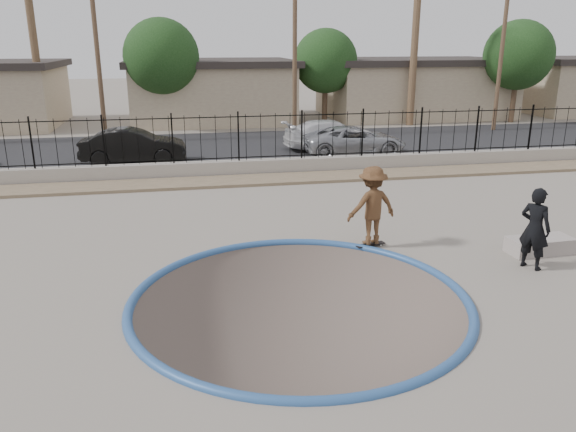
% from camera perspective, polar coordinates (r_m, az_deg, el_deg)
% --- Properties ---
extents(ground, '(120.00, 120.00, 2.20)m').
position_cam_1_polar(ground, '(24.13, -5.32, 2.49)').
color(ground, gray).
rests_on(ground, ground).
extents(bowl_pit, '(6.84, 6.84, 1.80)m').
position_cam_1_polar(bowl_pit, '(11.63, 1.20, -8.52)').
color(bowl_pit, '#53463F').
rests_on(bowl_pit, ground).
extents(coping_ring, '(7.04, 7.04, 0.20)m').
position_cam_1_polar(coping_ring, '(11.63, 1.20, -8.52)').
color(coping_ring, '#2A5089').
rests_on(coping_ring, ground).
extents(rock_strip, '(42.00, 1.60, 0.11)m').
position_cam_1_polar(rock_strip, '(21.15, -4.63, 3.60)').
color(rock_strip, '#877158').
rests_on(rock_strip, ground).
extents(retaining_wall, '(42.00, 0.45, 0.60)m').
position_cam_1_polar(retaining_wall, '(22.15, -4.97, 4.88)').
color(retaining_wall, gray).
rests_on(retaining_wall, ground).
extents(fence, '(40.00, 0.04, 1.80)m').
position_cam_1_polar(fence, '(21.93, -5.05, 7.95)').
color(fence, black).
rests_on(fence, retaining_wall).
extents(street, '(90.00, 8.00, 0.04)m').
position_cam_1_polar(street, '(28.75, -6.42, 7.17)').
color(street, black).
rests_on(street, ground).
extents(house_center, '(10.60, 8.60, 3.90)m').
position_cam_1_polar(house_center, '(37.91, -7.77, 12.57)').
color(house_center, tan).
rests_on(house_center, ground).
extents(house_east, '(12.60, 8.60, 3.90)m').
position_cam_1_polar(house_east, '(41.18, 12.57, 12.69)').
color(house_east, tan).
rests_on(house_east, ground).
extents(palm_mid, '(2.30, 2.30, 9.30)m').
position_cam_1_polar(palm_mid, '(36.10, -24.76, 18.47)').
color(palm_mid, brown).
rests_on(palm_mid, ground).
extents(palm_right, '(2.30, 2.30, 10.30)m').
position_cam_1_polar(palm_right, '(36.20, 13.02, 20.56)').
color(palm_right, brown).
rests_on(palm_right, ground).
extents(utility_pole_left, '(1.70, 0.24, 9.00)m').
position_cam_1_polar(utility_pole_left, '(30.45, -18.84, 15.82)').
color(utility_pole_left, '#473323').
rests_on(utility_pole_left, ground).
extents(utility_pole_mid, '(1.70, 0.24, 9.50)m').
position_cam_1_polar(utility_pole_mid, '(30.85, 0.69, 17.18)').
color(utility_pole_mid, '#473323').
rests_on(utility_pole_mid, ground).
extents(utility_pole_right, '(1.70, 0.24, 9.00)m').
position_cam_1_polar(utility_pole_right, '(35.29, 20.93, 15.71)').
color(utility_pole_right, '#473323').
rests_on(utility_pole_right, ground).
extents(street_tree_left, '(4.32, 4.32, 6.36)m').
position_cam_1_polar(street_tree_left, '(34.24, -12.74, 15.52)').
color(street_tree_left, '#473323').
rests_on(street_tree_left, ground).
extents(street_tree_mid, '(3.96, 3.96, 5.83)m').
position_cam_1_polar(street_tree_mid, '(36.43, 3.84, 15.43)').
color(street_tree_mid, '#473323').
rests_on(street_tree_mid, ground).
extents(street_tree_right, '(4.32, 4.32, 6.36)m').
position_cam_1_polar(street_tree_right, '(39.43, 22.38, 14.87)').
color(street_tree_right, '#473323').
rests_on(street_tree_right, ground).
extents(skater, '(1.40, 0.94, 2.01)m').
position_cam_1_polar(skater, '(14.33, 8.51, 0.68)').
color(skater, brown).
rests_on(skater, ground).
extents(skateboard, '(0.85, 0.40, 0.07)m').
position_cam_1_polar(skateboard, '(14.63, 8.35, -2.88)').
color(skateboard, black).
rests_on(skateboard, ground).
extents(videographer, '(0.76, 0.84, 1.93)m').
position_cam_1_polar(videographer, '(14.04, 23.79, -1.17)').
color(videographer, black).
rests_on(videographer, ground).
extents(concrete_ledge, '(1.62, 0.76, 0.40)m').
position_cam_1_polar(concrete_ledge, '(15.36, 24.22, -2.73)').
color(concrete_ledge, gray).
rests_on(concrete_ledge, ground).
extents(car_b, '(4.46, 1.67, 1.46)m').
position_cam_1_polar(car_b, '(25.15, -15.43, 6.91)').
color(car_b, black).
rests_on(car_b, street).
extents(car_c, '(4.86, 2.28, 1.37)m').
position_cam_1_polar(car_c, '(27.55, 4.50, 8.26)').
color(car_c, silver).
rests_on(car_c, street).
extents(car_d, '(4.75, 2.32, 1.30)m').
position_cam_1_polar(car_d, '(26.23, 6.79, 7.65)').
color(car_d, '#92949A').
rests_on(car_d, street).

